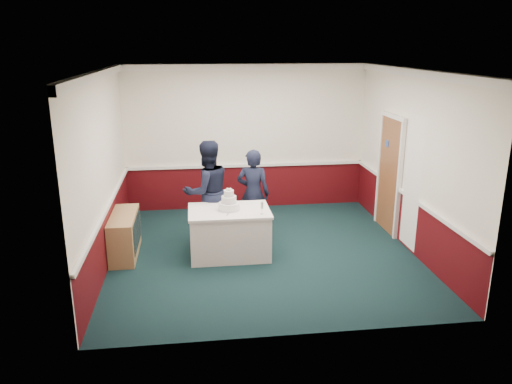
{
  "coord_description": "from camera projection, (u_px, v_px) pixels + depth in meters",
  "views": [
    {
      "loc": [
        -1.1,
        -7.69,
        3.38
      ],
      "look_at": [
        -0.13,
        -0.1,
        1.1
      ],
      "focal_mm": 35.0,
      "sensor_mm": 36.0,
      "label": 1
    }
  ],
  "objects": [
    {
      "name": "ground",
      "position": [
        263.0,
        252.0,
        8.41
      ],
      "size": [
        5.0,
        5.0,
        0.0
      ],
      "primitive_type": "plane",
      "color": "black",
      "rests_on": "ground"
    },
    {
      "name": "person_woman",
      "position": [
        253.0,
        194.0,
        8.91
      ],
      "size": [
        0.68,
        0.54,
        1.62
      ],
      "primitive_type": "imported",
      "rotation": [
        0.0,
        0.0,
        2.84
      ],
      "color": "black",
      "rests_on": "ground"
    },
    {
      "name": "sideboard",
      "position": [
        125.0,
        235.0,
        8.23
      ],
      "size": [
        0.41,
        1.2,
        0.7
      ],
      "color": "#9E724C",
      "rests_on": "ground"
    },
    {
      "name": "person_man",
      "position": [
        207.0,
        192.0,
        8.68
      ],
      "size": [
        1.07,
        0.96,
        1.81
      ],
      "primitive_type": "imported",
      "rotation": [
        0.0,
        0.0,
        3.52
      ],
      "color": "black",
      "rests_on": "ground"
    },
    {
      "name": "cake_table",
      "position": [
        229.0,
        232.0,
        8.21
      ],
      "size": [
        1.32,
        0.92,
        0.79
      ],
      "color": "white",
      "rests_on": "ground"
    },
    {
      "name": "wedding_cake",
      "position": [
        229.0,
        203.0,
        8.07
      ],
      "size": [
        0.35,
        0.35,
        0.36
      ],
      "color": "white",
      "rests_on": "cake_table"
    },
    {
      "name": "room_shell",
      "position": [
        263.0,
        131.0,
        8.43
      ],
      "size": [
        5.0,
        5.0,
        3.0
      ],
      "color": "white",
      "rests_on": "ground"
    },
    {
      "name": "cake_knife",
      "position": [
        228.0,
        214.0,
        7.9
      ],
      "size": [
        0.08,
        0.21,
        0.0
      ],
      "primitive_type": "cube",
      "rotation": [
        0.0,
        0.0,
        -0.3
      ],
      "color": "silver",
      "rests_on": "cake_table"
    },
    {
      "name": "champagne_flute",
      "position": [
        262.0,
        206.0,
        7.85
      ],
      "size": [
        0.05,
        0.05,
        0.21
      ],
      "color": "silver",
      "rests_on": "cake_table"
    }
  ]
}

